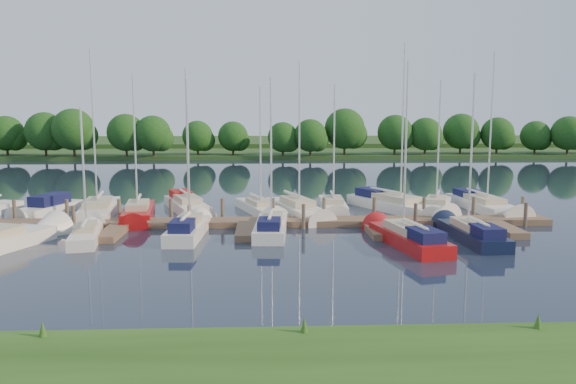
{
  "coord_description": "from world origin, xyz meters",
  "views": [
    {
      "loc": [
        1.12,
        -28.29,
        7.32
      ],
      "look_at": [
        2.67,
        8.0,
        2.2
      ],
      "focal_mm": 35.0,
      "sensor_mm": 36.0,
      "label": 1
    }
  ],
  "objects_px": {
    "dock": "(247,224)",
    "sailboat_s_2": "(189,230)",
    "sailboat_n_5": "(260,209)",
    "motorboat": "(48,209)"
  },
  "relations": [
    {
      "from": "dock",
      "to": "sailboat_s_2",
      "type": "relative_size",
      "value": 4.11
    },
    {
      "from": "sailboat_n_5",
      "to": "sailboat_s_2",
      "type": "bearing_deg",
      "value": 42.77
    },
    {
      "from": "dock",
      "to": "motorboat",
      "type": "height_order",
      "value": "motorboat"
    },
    {
      "from": "motorboat",
      "to": "sailboat_n_5",
      "type": "distance_m",
      "value": 15.54
    },
    {
      "from": "motorboat",
      "to": "sailboat_s_2",
      "type": "bearing_deg",
      "value": 162.99
    },
    {
      "from": "dock",
      "to": "sailboat_n_5",
      "type": "bearing_deg",
      "value": 81.65
    },
    {
      "from": "motorboat",
      "to": "sailboat_n_5",
      "type": "height_order",
      "value": "sailboat_n_5"
    },
    {
      "from": "motorboat",
      "to": "sailboat_n_5",
      "type": "xyz_separation_m",
      "value": [
        15.54,
        -0.27,
        -0.09
      ]
    },
    {
      "from": "dock",
      "to": "motorboat",
      "type": "distance_m",
      "value": 15.79
    },
    {
      "from": "sailboat_n_5",
      "to": "sailboat_s_2",
      "type": "distance_m",
      "value": 8.84
    }
  ]
}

